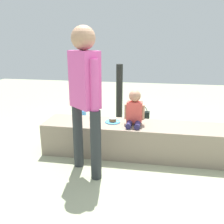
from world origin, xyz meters
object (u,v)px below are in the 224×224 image
(water_bottle_near_gift, at_px, (139,127))
(cake_box_white, at_px, (87,130))
(cake_plate, at_px, (113,121))
(adult_standing, at_px, (85,89))
(handbag_black_leather, at_px, (141,117))
(party_cup_red, at_px, (213,132))
(child_seated, at_px, (134,110))
(gift_bag, at_px, (80,117))

(water_bottle_near_gift, distance_m, cake_box_white, 0.94)
(cake_plate, height_order, cake_box_white, cake_plate)
(adult_standing, bearing_deg, handbag_black_leather, 74.67)
(cake_box_white, bearing_deg, handbag_black_leather, 39.16)
(adult_standing, bearing_deg, cake_box_white, 105.81)
(party_cup_red, bearing_deg, child_seated, -142.88)
(cake_plate, distance_m, gift_bag, 1.41)
(cake_plate, xyz_separation_m, water_bottle_near_gift, (0.33, 0.91, -0.39))
(adult_standing, relative_size, gift_bag, 5.49)
(adult_standing, distance_m, cake_box_white, 1.62)
(party_cup_red, relative_size, cake_box_white, 0.33)
(child_seated, relative_size, party_cup_red, 4.92)
(child_seated, xyz_separation_m, adult_standing, (-0.52, -0.58, 0.38))
(cake_box_white, bearing_deg, cake_plate, -47.41)
(child_seated, xyz_separation_m, cake_plate, (-0.31, 0.04, -0.19))
(party_cup_red, height_order, cake_box_white, cake_box_white)
(gift_bag, height_order, party_cup_red, gift_bag)
(cake_plate, bearing_deg, cake_box_white, 132.59)
(cake_plate, relative_size, gift_bag, 0.71)
(party_cup_red, height_order, handbag_black_leather, handbag_black_leather)
(handbag_black_leather, bearing_deg, adult_standing, -105.33)
(cake_box_white, bearing_deg, adult_standing, -74.19)
(party_cup_red, bearing_deg, adult_standing, -139.27)
(cake_plate, height_order, gift_bag, cake_plate)
(party_cup_red, bearing_deg, handbag_black_leather, 162.23)
(child_seated, distance_m, party_cup_red, 1.73)
(cake_plate, bearing_deg, adult_standing, -108.73)
(party_cup_red, relative_size, handbag_black_leather, 0.27)
(water_bottle_near_gift, height_order, party_cup_red, water_bottle_near_gift)
(child_seated, height_order, adult_standing, adult_standing)
(adult_standing, distance_m, cake_plate, 0.88)
(child_seated, bearing_deg, water_bottle_near_gift, 88.91)
(adult_standing, relative_size, party_cup_red, 17.67)
(adult_standing, relative_size, water_bottle_near_gift, 9.66)
(gift_bag, bearing_deg, handbag_black_leather, 11.82)
(cake_plate, height_order, water_bottle_near_gift, cake_plate)
(adult_standing, height_order, handbag_black_leather, adult_standing)
(gift_bag, relative_size, water_bottle_near_gift, 1.76)
(gift_bag, height_order, cake_box_white, gift_bag)
(child_seated, relative_size, cake_box_white, 1.63)
(cake_box_white, xyz_separation_m, handbag_black_leather, (0.89, 0.72, 0.07))
(gift_bag, relative_size, party_cup_red, 3.22)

